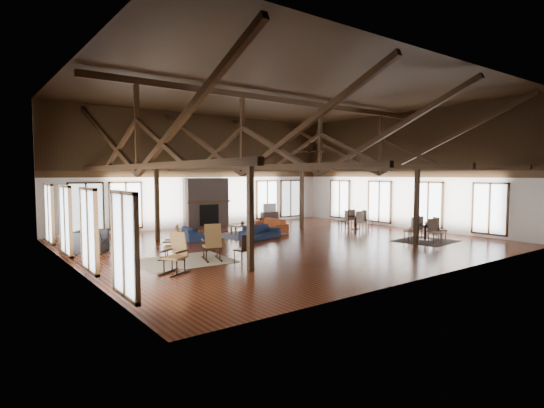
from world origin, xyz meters
TOP-DOWN VIEW (x-y plane):
  - floor at (0.00, 0.00)m, footprint 16.00×16.00m
  - ceiling at (0.00, 0.00)m, footprint 16.00×14.00m
  - wall_back at (0.00, 7.00)m, footprint 16.00×0.02m
  - wall_front at (0.00, -7.00)m, footprint 16.00×0.02m
  - wall_left at (-8.00, 0.00)m, footprint 0.02×14.00m
  - wall_right at (8.00, 0.00)m, footprint 0.02×14.00m
  - roof_truss at (0.00, 0.00)m, footprint 15.60×14.07m
  - post_grid at (0.00, 0.00)m, footprint 8.16×7.16m
  - fireplace at (0.00, 6.67)m, footprint 2.50×0.69m
  - ceiling_fan at (0.50, -1.00)m, footprint 1.60×1.60m
  - sofa_navy_front at (-0.19, 1.41)m, footprint 2.10×1.26m
  - sofa_navy_left at (-2.62, 3.01)m, footprint 1.91×1.13m
  - sofa_orange at (1.71, 3.21)m, footprint 2.07×0.90m
  - coffee_table at (-0.06, 3.01)m, footprint 1.29×0.84m
  - vase at (-0.05, 3.05)m, footprint 0.20×0.20m
  - armchair at (-6.91, 2.53)m, footprint 1.50×1.55m
  - side_table_lamp at (-7.60, 2.99)m, footprint 0.46×0.46m
  - rocking_chair_a at (-5.04, -0.64)m, footprint 0.99×0.86m
  - rocking_chair_b at (-4.14, -1.50)m, footprint 0.74×1.04m
  - rocking_chair_c at (-5.78, -2.38)m, footprint 1.03×0.88m
  - side_chair_a at (-3.44, -0.16)m, footprint 0.53×0.53m
  - side_chair_b at (-3.59, -2.52)m, footprint 0.48×0.48m
  - cafe_table_near at (5.08, -3.20)m, footprint 1.86×1.86m
  - cafe_table_far at (5.65, 1.19)m, footprint 1.81×1.81m
  - cup_near at (5.12, -3.22)m, footprint 0.12×0.12m
  - cup_far at (5.74, 1.19)m, footprint 0.17×0.17m
  - tv_console at (4.23, 6.75)m, footprint 1.11×0.42m
  - television at (4.22, 6.75)m, footprint 0.89×0.19m
  - rug_tan at (-4.93, -1.02)m, footprint 3.04×2.45m
  - rug_navy at (0.11, 2.84)m, footprint 3.43×2.75m
  - rug_dark at (4.97, -3.29)m, footprint 2.49×2.31m

SIDE VIEW (x-z plane):
  - floor at x=0.00m, z-range 0.00..0.00m
  - rug_navy at x=0.11m, z-range 0.00..0.01m
  - rug_dark at x=4.97m, z-range 0.00..0.01m
  - rug_tan at x=-4.93m, z-range 0.00..0.01m
  - sofa_navy_left at x=-2.62m, z-range 0.00..0.52m
  - tv_console at x=4.23m, z-range 0.00..0.56m
  - sofa_navy_front at x=-0.19m, z-range 0.00..0.58m
  - sofa_orange at x=1.71m, z-range 0.00..0.59m
  - armchair at x=-6.91m, z-range 0.00..0.77m
  - coffee_table at x=-0.06m, z-range 0.17..0.63m
  - side_table_lamp at x=-7.60m, z-range -0.14..1.03m
  - cafe_table_far at x=5.65m, z-range 0.00..0.94m
  - cafe_table_near at x=5.08m, z-range 0.00..0.96m
  - side_chair_a at x=-3.44m, z-range 0.07..0.96m
  - rocking_chair_a at x=-5.04m, z-range -0.03..1.10m
  - vase at x=-0.05m, z-range 0.46..0.64m
  - side_chair_b at x=-3.59m, z-range 0.08..1.02m
  - rocking_chair_c at x=-5.78m, z-range -0.03..1.14m
  - rocking_chair_b at x=-4.14m, z-range -0.04..1.18m
  - cup_far at x=5.74m, z-range 0.68..0.78m
  - cup_near at x=5.12m, z-range 0.70..0.79m
  - television at x=4.22m, z-range 0.56..1.07m
  - fireplace at x=0.00m, z-range -0.01..2.59m
  - post_grid at x=0.00m, z-range 0.00..3.05m
  - wall_back at x=0.00m, z-range 0.00..6.00m
  - wall_front at x=0.00m, z-range 0.00..6.00m
  - wall_left at x=-8.00m, z-range 0.00..6.00m
  - wall_right at x=8.00m, z-range 0.00..6.00m
  - ceiling_fan at x=0.50m, z-range 3.36..4.11m
  - roof_truss at x=0.00m, z-range 2.46..5.60m
  - ceiling at x=0.00m, z-range 5.99..6.01m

